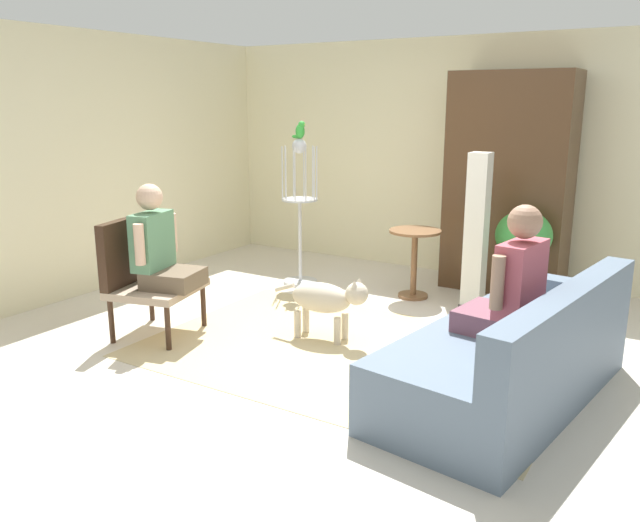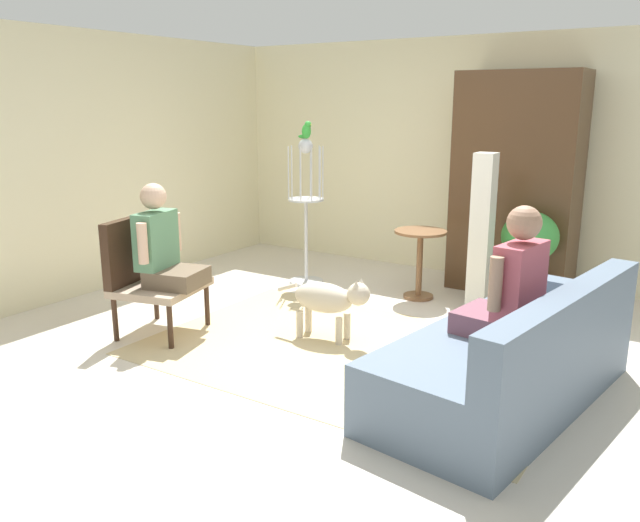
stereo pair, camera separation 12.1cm
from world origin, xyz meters
TOP-DOWN VIEW (x-y plane):
  - ground_plane at (0.00, 0.00)m, footprint 7.21×7.21m
  - back_wall at (0.00, 2.66)m, footprint 6.61×0.12m
  - left_wall at (-3.07, 0.30)m, footprint 0.12×5.81m
  - area_rug at (0.04, -0.11)m, footprint 3.16×2.10m
  - couch at (1.30, -0.27)m, footprint 1.23×2.18m
  - armchair at (-1.65, -0.61)m, footprint 0.75×0.81m
  - person_on_couch at (1.26, -0.28)m, footprint 0.51×0.57m
  - person_on_armchair at (-1.48, -0.57)m, footprint 0.56×0.55m
  - round_end_table at (-0.14, 1.49)m, footprint 0.50×0.50m
  - dog at (-0.27, 0.04)m, footprint 0.83×0.29m
  - bird_cage_stand at (-1.37, 1.33)m, footprint 0.37×0.37m
  - parrot at (-1.36, 1.33)m, footprint 0.17×0.10m
  - potted_plant at (0.82, 1.78)m, footprint 0.52×0.52m
  - column_lamp at (0.49, 1.41)m, footprint 0.20×0.20m
  - armoire_cabinet at (0.52, 2.25)m, footprint 1.18×0.56m

SIDE VIEW (x-z plane):
  - ground_plane at x=0.00m, z-range 0.00..0.00m
  - area_rug at x=0.04m, z-range 0.00..0.01m
  - couch at x=1.30m, z-range -0.12..0.69m
  - dog at x=-0.27m, z-range 0.07..0.62m
  - round_end_table at x=-0.14m, z-range 0.11..0.79m
  - armchair at x=-1.65m, z-range 0.06..1.02m
  - potted_plant at x=0.82m, z-range 0.15..1.06m
  - column_lamp at x=0.49m, z-range -0.01..1.44m
  - bird_cage_stand at x=-1.37m, z-range -0.02..1.49m
  - person_on_armchair at x=-1.48m, z-range 0.33..1.16m
  - person_on_couch at x=1.26m, z-range 0.35..1.19m
  - armoire_cabinet at x=0.52m, z-range 0.00..2.17m
  - back_wall at x=0.00m, z-range 0.00..2.56m
  - left_wall at x=-3.07m, z-range 0.00..2.56m
  - parrot at x=-1.36m, z-range 1.51..1.69m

